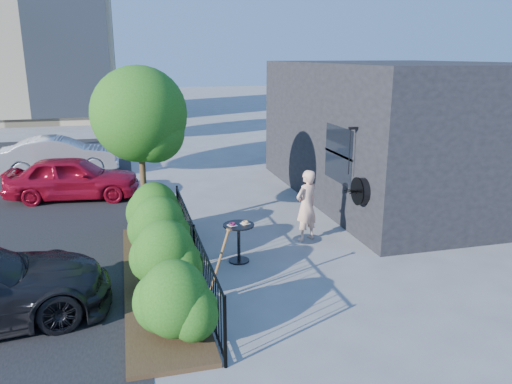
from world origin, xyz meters
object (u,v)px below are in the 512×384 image
object	(u,v)px
car_silver	(60,155)
cafe_table	(239,236)
woman	(306,206)
car_red	(73,178)
patio_tree	(142,120)
shovel	(217,270)

from	to	relation	value
car_silver	cafe_table	bearing A→B (deg)	-157.00
woman	car_red	world-z (taller)	woman
patio_tree	car_silver	world-z (taller)	patio_tree
cafe_table	shovel	bearing A→B (deg)	-114.86
cafe_table	woman	bearing A→B (deg)	24.93
woman	shovel	bearing A→B (deg)	18.98
shovel	car_red	world-z (taller)	shovel
shovel	patio_tree	bearing A→B (deg)	104.36
woman	shovel	xyz separation A→B (m)	(-2.56, -2.48, -0.24)
woman	shovel	world-z (taller)	woman
cafe_table	car_silver	xyz separation A→B (m)	(-4.50, 9.56, 0.11)
patio_tree	woman	distance (m)	4.25
patio_tree	car_silver	bearing A→B (deg)	110.54
patio_tree	shovel	bearing A→B (deg)	-75.64
shovel	car_red	xyz separation A→B (m)	(-2.99, 7.55, 0.05)
shovel	car_silver	distance (m)	11.81
car_red	shovel	bearing A→B (deg)	-151.45
patio_tree	car_silver	size ratio (longest dim) A/B	0.96
shovel	car_silver	size ratio (longest dim) A/B	0.34
woman	car_red	bearing A→B (deg)	-67.49
car_red	cafe_table	bearing A→B (deg)	-140.62
woman	car_silver	size ratio (longest dim) A/B	0.41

